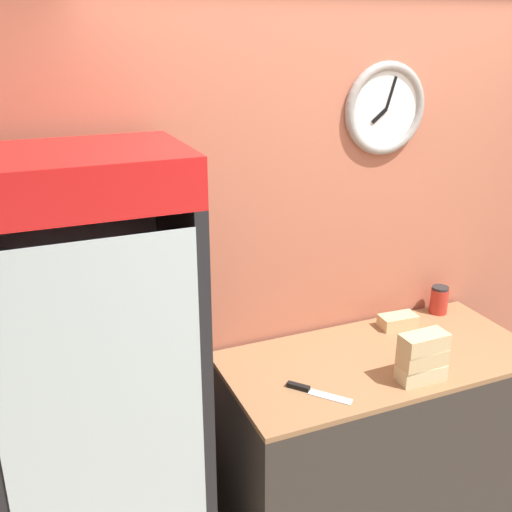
% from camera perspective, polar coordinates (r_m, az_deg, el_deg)
% --- Properties ---
extents(wall_back, '(5.20, 0.10, 2.70)m').
position_cam_1_polar(wall_back, '(3.09, 8.31, 1.52)').
color(wall_back, '#B7664C').
rests_on(wall_back, ground_plane).
extents(prep_counter, '(1.52, 0.71, 0.90)m').
position_cam_1_polar(prep_counter, '(3.22, 11.21, -16.26)').
color(prep_counter, '#332D28').
rests_on(prep_counter, ground_plane).
extents(beverage_cooler, '(0.80, 0.64, 1.99)m').
position_cam_1_polar(beverage_cooler, '(2.53, -15.49, -10.46)').
color(beverage_cooler, black).
rests_on(beverage_cooler, ground_plane).
extents(sandwich_stack_bottom, '(0.22, 0.11, 0.08)m').
position_cam_1_polar(sandwich_stack_bottom, '(2.81, 15.41, -10.64)').
color(sandwich_stack_bottom, beige).
rests_on(sandwich_stack_bottom, prep_counter).
extents(sandwich_stack_middle, '(0.21, 0.10, 0.08)m').
position_cam_1_polar(sandwich_stack_middle, '(2.78, 15.56, -9.29)').
color(sandwich_stack_middle, tan).
rests_on(sandwich_stack_middle, sandwich_stack_bottom).
extents(sandwich_stack_top, '(0.22, 0.11, 0.08)m').
position_cam_1_polar(sandwich_stack_top, '(2.74, 15.72, -7.90)').
color(sandwich_stack_top, tan).
rests_on(sandwich_stack_top, sandwich_stack_middle).
extents(sandwich_flat_left, '(0.20, 0.12, 0.07)m').
position_cam_1_polar(sandwich_flat_left, '(3.25, 13.36, -6.05)').
color(sandwich_flat_left, tan).
rests_on(sandwich_flat_left, prep_counter).
extents(chefs_knife, '(0.22, 0.24, 0.02)m').
position_cam_1_polar(chefs_knife, '(2.66, 5.13, -12.62)').
color(chefs_knife, silver).
rests_on(chefs_knife, prep_counter).
extents(condiment_jar, '(0.10, 0.10, 0.15)m').
position_cam_1_polar(condiment_jar, '(3.45, 17.04, -4.02)').
color(condiment_jar, '#B72D23').
rests_on(condiment_jar, prep_counter).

